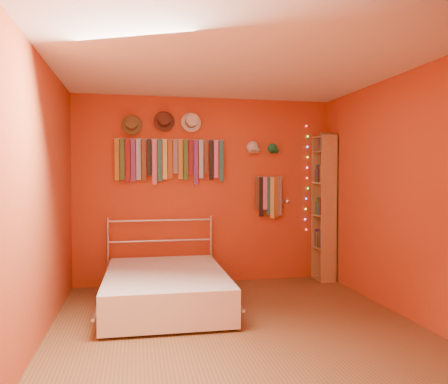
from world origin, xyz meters
TOP-DOWN VIEW (x-y plane):
  - ground at (0.00, 0.00)m, footprint 3.50×3.50m
  - back_wall at (0.00, 1.75)m, footprint 3.50×0.02m
  - right_wall at (1.75, 0.00)m, footprint 0.02×3.50m
  - left_wall at (-1.75, 0.00)m, footprint 0.02×3.50m
  - ceiling at (0.00, 0.00)m, footprint 3.50×3.50m
  - tie_rack at (-0.50, 1.68)m, footprint 1.45×0.03m
  - small_tie_rack at (0.87, 1.69)m, footprint 0.40×0.03m
  - fedora_olive at (-0.98, 1.66)m, footprint 0.26×0.14m
  - fedora_brown at (-0.57, 1.66)m, footprint 0.27×0.15m
  - fedora_white at (-0.21, 1.66)m, footprint 0.27×0.14m
  - cap_white at (0.64, 1.70)m, footprint 0.17×0.22m
  - cap_green at (0.92, 1.70)m, footprint 0.16×0.20m
  - fairy_lights at (1.43, 1.71)m, footprint 0.06×0.02m
  - reading_lamp at (1.07, 1.53)m, footprint 0.07×0.28m
  - bookshelf at (1.66, 1.53)m, footprint 0.25×0.34m
  - bed at (-0.62, 0.69)m, footprint 1.40×1.90m

SIDE VIEW (x-z plane):
  - ground at x=0.00m, z-range 0.00..0.00m
  - bed at x=-0.62m, z-range -0.24..0.67m
  - bookshelf at x=1.66m, z-range 0.02..2.02m
  - reading_lamp at x=1.07m, z-range 1.06..1.14m
  - small_tie_rack at x=0.87m, z-range 0.89..1.47m
  - back_wall at x=0.00m, z-range 0.00..2.50m
  - right_wall at x=1.75m, z-range 0.00..2.50m
  - left_wall at x=-1.75m, z-range 0.00..2.50m
  - fairy_lights at x=1.43m, z-range 0.67..2.16m
  - tie_rack at x=-0.50m, z-range 1.38..1.98m
  - cap_green at x=0.92m, z-range 1.75..1.91m
  - cap_white at x=0.64m, z-range 1.75..1.92m
  - fedora_olive at x=-0.98m, z-range 1.98..2.24m
  - fedora_white at x=-0.21m, z-range 2.03..2.30m
  - fedora_brown at x=-0.57m, z-range 2.04..2.31m
  - ceiling at x=0.00m, z-range 2.49..2.51m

